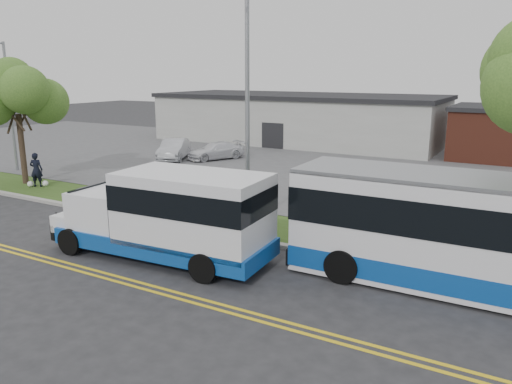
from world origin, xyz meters
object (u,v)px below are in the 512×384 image
Objects in this scene: streetlight_far at (9,102)px; pedestrian at (36,170)px; streetlight_near at (246,100)px; parked_car_a at (174,149)px; shuttle_bus at (173,213)px; tree_west at (16,94)px; transit_bus at (505,239)px; parked_car_b at (216,151)px.

pedestrian is at bearing -24.56° from streetlight_far.
parked_car_a is (-12.63, 10.92, -4.39)m from streetlight_near.
tree_west is at bearing 157.83° from shuttle_bus.
streetlight_far reaches higher than transit_bus.
transit_bus reaches higher than parked_car_a.
transit_bus is at bearing -55.49° from parked_car_a.
parked_car_a is (-22.34, 13.05, -0.88)m from transit_bus.
streetlight_near is 5.74m from shuttle_bus.
tree_west is 15.97m from shuttle_bus.
parked_car_a is (2.37, 10.45, -4.28)m from tree_west.
streetlight_far is 13.81m from parked_car_b.
streetlight_far is (-4.00, 2.22, -0.65)m from tree_west.
parked_car_b is at bearing 142.66° from transit_bus.
parked_car_b is at bearing 7.88° from parked_car_a.
parked_car_b is at bearing -133.60° from pedestrian.
parked_car_b is (-10.11, 12.56, -4.52)m from streetlight_near.
streetlight_near reaches higher than pedestrian.
parked_car_a is at bearing 52.24° from streetlight_far.
streetlight_far is at bearing -104.31° from parked_car_b.
streetlight_near is 2.23× the size of parked_car_b.
shuttle_bus is at bearing -20.89° from streetlight_far.
parked_car_a is at bearing 125.20° from shuttle_bus.
transit_bus reaches higher than parked_car_b.
parked_car_a is at bearing 77.19° from tree_west.
shuttle_bus is (14.78, -4.95, -3.47)m from tree_west.
pedestrian is 0.45× the size of parked_car_b.
tree_west reaches higher than pedestrian.
streetlight_far reaches higher than parked_car_b.
tree_west is 4.30m from pedestrian.
streetlight_far is 1.77× the size of parked_car_a.
streetlight_far is (-19.00, 2.69, -0.76)m from streetlight_near.
parked_car_a is at bearing -119.22° from parked_car_b.
tree_west is at bearing -37.48° from pedestrian.
streetlight_far is 0.65× the size of transit_bus.
parked_car_a is (1.01, 10.68, -0.21)m from pedestrian.
shuttle_bus is 0.67× the size of transit_bus.
transit_bus reaches higher than shuttle_bus.
streetlight_near is at bearing 166.84° from transit_bus.
shuttle_bus is 19.72m from parked_car_b.
pedestrian is (-13.63, 0.24, -4.18)m from streetlight_near.
parked_car_b is (8.89, 9.87, -3.76)m from streetlight_far.
transit_bus reaches higher than pedestrian.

